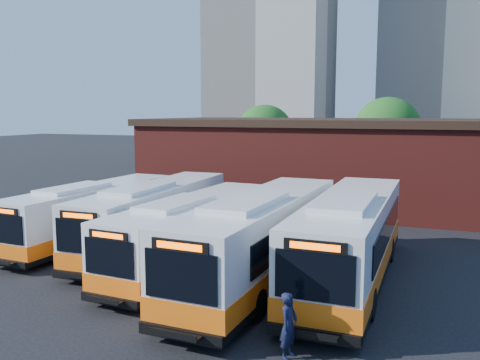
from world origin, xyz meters
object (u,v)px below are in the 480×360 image
at_px(bus_farwest, 93,215).
at_px(bus_east, 351,242).
at_px(transit_worker, 289,325).
at_px(bus_mideast, 261,242).
at_px(bus_midwest, 193,235).
at_px(bus_west, 155,219).

distance_m(bus_farwest, bus_east, 13.89).
bearing_deg(transit_worker, bus_mideast, 35.16).
bearing_deg(bus_east, bus_midwest, -175.15).
bearing_deg(bus_west, bus_mideast, -24.77).
xyz_separation_m(bus_farwest, bus_east, (13.81, -1.47, 0.22)).
xyz_separation_m(bus_east, transit_worker, (-0.57, -7.20, -0.73)).
relative_size(bus_mideast, bus_east, 1.01).
height_order(bus_midwest, transit_worker, bus_midwest).
bearing_deg(transit_worker, bus_midwest, 52.93).
bearing_deg(transit_worker, bus_east, 4.92).
bearing_deg(bus_midwest, transit_worker, -42.82).
distance_m(bus_farwest, bus_midwest, 7.24).
bearing_deg(bus_mideast, bus_farwest, 166.89).
distance_m(bus_midwest, transit_worker, 9.17).
bearing_deg(bus_west, bus_midwest, -34.56).
bearing_deg(bus_east, bus_farwest, 174.05).
distance_m(bus_mideast, bus_east, 3.65).
relative_size(bus_west, bus_mideast, 0.93).
xyz_separation_m(bus_midwest, bus_east, (6.87, 0.57, 0.20)).
bearing_deg(bus_mideast, bus_east, 24.32).
distance_m(bus_west, bus_mideast, 7.21).
relative_size(bus_west, bus_midwest, 1.05).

